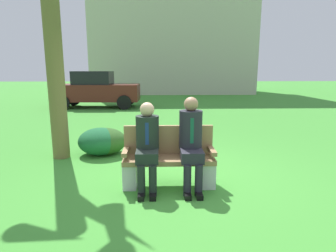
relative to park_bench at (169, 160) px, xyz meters
name	(u,v)px	position (x,y,z in m)	size (l,w,h in m)	color
ground_plane	(184,179)	(0.26, 0.22, -0.40)	(80.00, 80.00, 0.00)	#3E8E32
park_bench	(169,160)	(0.00, 0.00, 0.00)	(1.37, 0.44, 0.90)	#99754C
seated_man_left	(147,142)	(-0.32, -0.12, 0.32)	(0.34, 0.72, 1.28)	#1E2823
seated_man_right	(191,139)	(0.32, -0.11, 0.36)	(0.34, 0.72, 1.35)	#23232D
shrub_near_bench	(105,141)	(-1.27, 1.66, -0.12)	(0.88, 0.80, 0.55)	#2C5420
shrub_mid_lawn	(100,141)	(-1.37, 1.63, -0.12)	(0.90, 0.82, 0.56)	#1B5B31
parked_car_near	(96,90)	(-3.05, 9.24, 0.44)	(3.93, 1.77, 1.68)	#591E19
building_backdrop	(172,20)	(0.95, 19.16, 5.20)	(12.32, 7.15, 11.15)	beige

